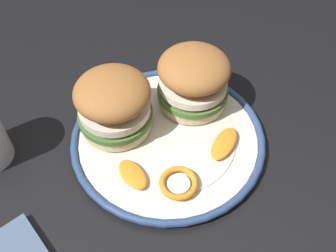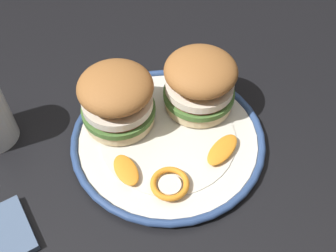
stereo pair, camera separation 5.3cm
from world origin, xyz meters
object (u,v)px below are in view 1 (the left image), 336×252
at_px(dinner_plate, 168,138).
at_px(dining_table, 129,178).
at_px(sandwich_half_left, 114,103).
at_px(sandwich_half_right, 193,79).

bearing_deg(dinner_plate, dining_table, -166.16).
bearing_deg(sandwich_half_left, sandwich_half_right, 25.15).
relative_size(dining_table, sandwich_half_right, 7.40).
height_order(dining_table, dinner_plate, dinner_plate).
bearing_deg(dinner_plate, sandwich_half_left, 166.91).
relative_size(dining_table, dinner_plate, 3.74).
bearing_deg(sandwich_half_left, dining_table, -69.10).
height_order(dining_table, sandwich_half_left, sandwich_half_left).
bearing_deg(sandwich_half_right, dinner_plate, -116.60).
height_order(dinner_plate, sandwich_half_right, sandwich_half_right).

